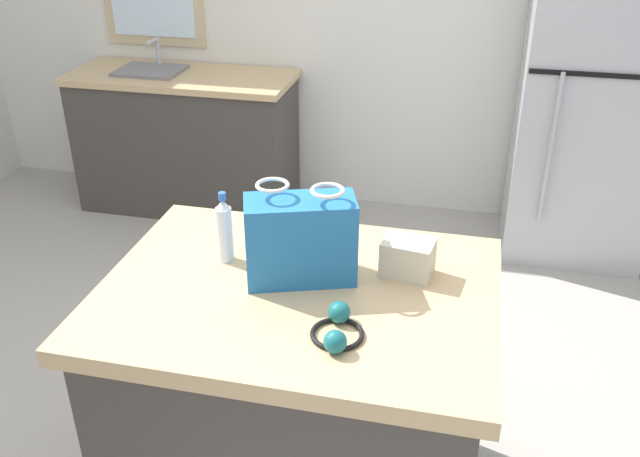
{
  "coord_description": "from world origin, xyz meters",
  "views": [
    {
      "loc": [
        0.72,
        -2.06,
        2.05
      ],
      "look_at": [
        0.26,
        -0.05,
        0.95
      ],
      "focal_mm": 38.7,
      "sensor_mm": 36.0,
      "label": 1
    }
  ],
  "objects_px": {
    "shopping_bag": "(301,239)",
    "small_box": "(408,258)",
    "ear_defenders": "(337,329)",
    "kitchen_island": "(300,399)",
    "refrigerator": "(591,99)",
    "bottle": "(225,230)"
  },
  "relations": [
    {
      "from": "small_box",
      "to": "ear_defenders",
      "type": "bearing_deg",
      "value": -112.15
    },
    {
      "from": "shopping_bag",
      "to": "ear_defenders",
      "type": "height_order",
      "value": "shopping_bag"
    },
    {
      "from": "refrigerator",
      "to": "small_box",
      "type": "bearing_deg",
      "value": -111.03
    },
    {
      "from": "shopping_bag",
      "to": "bottle",
      "type": "bearing_deg",
      "value": 168.74
    },
    {
      "from": "shopping_bag",
      "to": "small_box",
      "type": "distance_m",
      "value": 0.34
    },
    {
      "from": "refrigerator",
      "to": "bottle",
      "type": "distance_m",
      "value": 2.46
    },
    {
      "from": "kitchen_island",
      "to": "refrigerator",
      "type": "xyz_separation_m",
      "value": [
        1.09,
        2.16,
        0.46
      ]
    },
    {
      "from": "bottle",
      "to": "kitchen_island",
      "type": "bearing_deg",
      "value": -22.35
    },
    {
      "from": "shopping_bag",
      "to": "small_box",
      "type": "height_order",
      "value": "shopping_bag"
    },
    {
      "from": "kitchen_island",
      "to": "shopping_bag",
      "type": "relative_size",
      "value": 3.33
    },
    {
      "from": "small_box",
      "to": "ear_defenders",
      "type": "distance_m",
      "value": 0.4
    },
    {
      "from": "shopping_bag",
      "to": "ear_defenders",
      "type": "distance_m",
      "value": 0.34
    },
    {
      "from": "small_box",
      "to": "shopping_bag",
      "type": "bearing_deg",
      "value": -163.27
    },
    {
      "from": "bottle",
      "to": "ear_defenders",
      "type": "bearing_deg",
      "value": -36.42
    },
    {
      "from": "kitchen_island",
      "to": "small_box",
      "type": "height_order",
      "value": "small_box"
    },
    {
      "from": "ear_defenders",
      "to": "kitchen_island",
      "type": "bearing_deg",
      "value": 128.23
    },
    {
      "from": "refrigerator",
      "to": "small_box",
      "type": "height_order",
      "value": "refrigerator"
    },
    {
      "from": "bottle",
      "to": "ear_defenders",
      "type": "xyz_separation_m",
      "value": [
        0.44,
        -0.32,
        -0.09
      ]
    },
    {
      "from": "kitchen_island",
      "to": "bottle",
      "type": "xyz_separation_m",
      "value": [
        -0.27,
        0.11,
        0.56
      ]
    },
    {
      "from": "shopping_bag",
      "to": "bottle",
      "type": "height_order",
      "value": "shopping_bag"
    },
    {
      "from": "kitchen_island",
      "to": "bottle",
      "type": "height_order",
      "value": "bottle"
    },
    {
      "from": "kitchen_island",
      "to": "small_box",
      "type": "relative_size",
      "value": 7.77
    }
  ]
}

